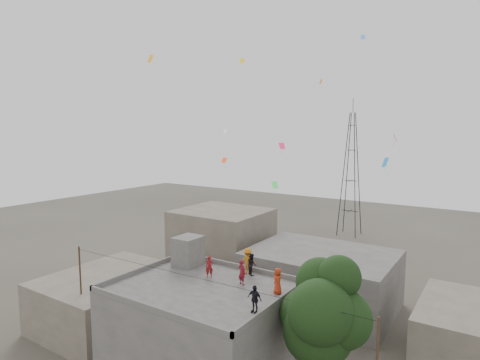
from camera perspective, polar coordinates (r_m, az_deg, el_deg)
The scene contains 17 objects.
main_building at distance 25.96m, azimuth -5.50°, elevation -21.15°, with size 10.00×8.00×6.10m.
parapet at distance 24.62m, azimuth -5.59°, elevation -14.56°, with size 10.00×8.00×0.30m.
stair_head_box at distance 28.18m, azimuth -7.39°, elevation -9.97°, with size 1.60×1.80×2.00m, color #55524F.
neighbor_west at distance 34.85m, azimuth -18.10°, elevation -15.80°, with size 8.00×10.00×4.00m, color #60574C.
neighbor_north at distance 36.45m, azimuth 11.46°, elevation -13.73°, with size 12.00×9.00×5.00m, color #55524F.
neighbor_northwest at distance 43.33m, azimuth -2.55°, elevation -8.86°, with size 9.00×8.00×7.00m, color #60574C.
neighbor_east at distance 30.70m, azimuth 30.87°, elevation -19.26°, with size 7.00×8.00×4.40m, color #60574C.
tree at distance 21.72m, azimuth 11.64°, elevation -18.13°, with size 4.90×4.60×9.10m.
utility_line at distance 24.46m, azimuth -6.50°, elevation -20.97°, with size 20.12×0.62×7.40m.
transmission_tower at distance 60.99m, azimuth 15.48°, elevation 0.81°, with size 2.97×2.97×20.01m.
person_red_adult at distance 24.65m, azimuth 0.27°, elevation -12.99°, with size 0.55×0.36×1.52m, color maroon.
person_orange_child at distance 23.47m, azimuth 5.38°, elevation -14.10°, with size 0.73×0.47×1.49m, color #B13114.
person_dark_child at distance 26.26m, azimuth 1.68°, elevation -11.88°, with size 0.68×0.53×1.39m, color black.
person_dark_adult at distance 21.20m, azimuth 2.07°, elevation -16.54°, with size 0.83×0.35×1.42m, color black.
person_orange_adult at distance 26.37m, azimuth 1.09°, elevation -11.45°, with size 1.09×0.63×1.69m, color #BC6915.
person_red_child at distance 25.87m, azimuth -4.38°, elevation -12.23°, with size 0.49×0.32×1.36m, color maroon.
kites at distance 29.13m, azimuth 6.16°, elevation 8.20°, with size 17.02×17.53×11.74m.
Camera 1 is at (14.45, -17.80, 15.22)m, focal length 30.00 mm.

